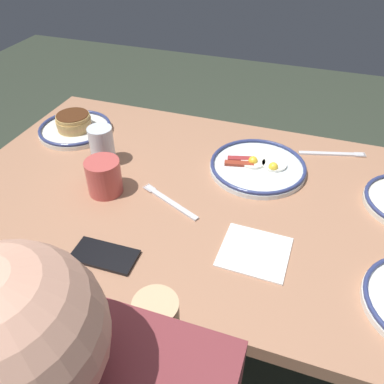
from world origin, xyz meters
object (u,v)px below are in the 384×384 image
(plate_center_pancakes, at_px, (258,166))
(coffee_mug, at_px, (103,176))
(plate_far_companion, at_px, (75,127))
(cell_phone, at_px, (105,255))
(fork_near, at_px, (332,154))
(drinking_glass, at_px, (102,147))
(paper_napkin, at_px, (255,252))
(fork_far, at_px, (170,202))

(plate_center_pancakes, bearing_deg, coffee_mug, 31.80)
(plate_far_companion, distance_m, coffee_mug, 0.35)
(coffee_mug, distance_m, cell_phone, 0.24)
(plate_center_pancakes, height_order, fork_near, plate_center_pancakes)
(fork_near, bearing_deg, drinking_glass, 22.18)
(paper_napkin, bearing_deg, fork_near, -106.75)
(cell_phone, bearing_deg, fork_far, -108.22)
(paper_napkin, bearing_deg, fork_far, -22.09)
(drinking_glass, bearing_deg, plate_far_companion, -34.94)
(fork_far, bearing_deg, fork_near, -136.14)
(plate_center_pancakes, bearing_deg, fork_near, -142.53)
(plate_far_companion, bearing_deg, plate_center_pancakes, 178.50)
(plate_center_pancakes, height_order, drinking_glass, drinking_glass)
(plate_far_companion, relative_size, fork_far, 1.29)
(paper_napkin, xyz_separation_m, fork_far, (0.24, -0.10, 0.00))
(plate_far_companion, xyz_separation_m, drinking_glass, (-0.17, 0.12, 0.03))
(drinking_glass, xyz_separation_m, cell_phone, (-0.18, 0.33, -0.05))
(plate_far_companion, relative_size, fork_near, 1.19)
(paper_napkin, distance_m, fork_near, 0.49)
(fork_far, bearing_deg, plate_far_companion, -28.73)
(fork_far, bearing_deg, coffee_mug, 3.08)
(paper_napkin, bearing_deg, plate_center_pancakes, -79.58)
(plate_center_pancakes, bearing_deg, fork_far, 49.48)
(drinking_glass, height_order, cell_phone, drinking_glass)
(plate_center_pancakes, relative_size, fork_near, 1.39)
(fork_near, distance_m, fork_far, 0.53)
(plate_center_pancakes, xyz_separation_m, plate_far_companion, (0.61, -0.02, 0.01))
(plate_far_companion, bearing_deg, fork_near, -170.43)
(plate_center_pancakes, relative_size, paper_napkin, 1.82)
(fork_far, bearing_deg, drinking_glass, -23.89)
(plate_center_pancakes, height_order, fork_far, plate_center_pancakes)
(fork_near, bearing_deg, plate_center_pancakes, 37.47)
(plate_center_pancakes, bearing_deg, cell_phone, 59.92)
(plate_far_companion, distance_m, fork_near, 0.82)
(cell_phone, bearing_deg, paper_napkin, -159.95)
(fork_near, bearing_deg, coffee_mug, 33.89)
(coffee_mug, xyz_separation_m, fork_near, (-0.56, -0.38, -0.05))
(cell_phone, xyz_separation_m, paper_napkin, (-0.31, -0.12, -0.00))
(paper_napkin, height_order, fork_far, fork_far)
(drinking_glass, distance_m, cell_phone, 0.38)
(plate_center_pancakes, relative_size, coffee_mug, 2.30)
(plate_center_pancakes, distance_m, drinking_glass, 0.45)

